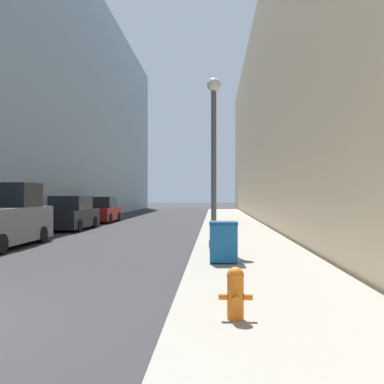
% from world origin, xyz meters
% --- Properties ---
extents(sidewalk_right, '(3.56, 60.00, 0.13)m').
position_xyz_m(sidewalk_right, '(5.96, 18.00, 0.07)').
color(sidewalk_right, gray).
rests_on(sidewalk_right, ground).
extents(building_left_glass, '(12.00, 60.00, 18.91)m').
position_xyz_m(building_left_glass, '(-10.73, 26.00, 9.46)').
color(building_left_glass, '#849EB2').
rests_on(building_left_glass, ground).
extents(building_right_stone, '(12.00, 60.00, 15.29)m').
position_xyz_m(building_right_stone, '(13.84, 26.00, 7.65)').
color(building_right_stone, tan).
rests_on(building_right_stone, ground).
extents(fire_hydrant, '(0.47, 0.36, 0.72)m').
position_xyz_m(fire_hydrant, '(5.13, 0.79, 0.51)').
color(fire_hydrant, orange).
rests_on(fire_hydrant, sidewalk_right).
extents(trash_bin, '(0.71, 0.70, 1.05)m').
position_xyz_m(trash_bin, '(5.08, 5.79, 0.67)').
color(trash_bin, '#19609E').
rests_on(trash_bin, sidewalk_right).
extents(lamppost, '(0.45, 0.45, 5.54)m').
position_xyz_m(lamppost, '(4.83, 8.74, 3.39)').
color(lamppost, '#4C4C51').
rests_on(lamppost, sidewalk_right).
extents(parked_sedan_near, '(1.96, 4.61, 1.81)m').
position_xyz_m(parked_sedan_near, '(-2.82, 17.36, 0.82)').
color(parked_sedan_near, black).
rests_on(parked_sedan_near, ground).
extents(parked_sedan_far, '(1.98, 4.20, 1.75)m').
position_xyz_m(parked_sedan_far, '(-2.87, 23.75, 0.79)').
color(parked_sedan_far, maroon).
rests_on(parked_sedan_far, ground).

